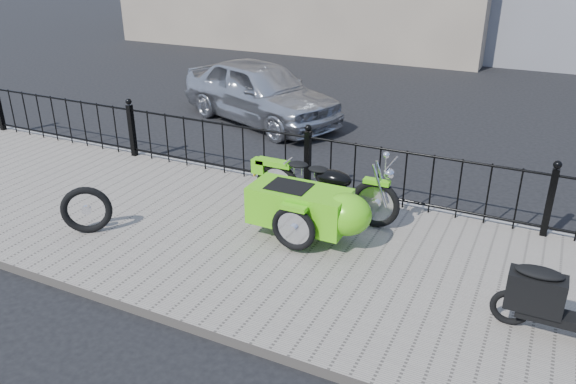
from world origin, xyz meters
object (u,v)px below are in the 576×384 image
at_px(scooter, 561,303).
at_px(sedan_car, 260,91).
at_px(spare_tire, 87,210).
at_px(motorcycle_sidecar, 316,204).

height_order(scooter, sedan_car, sedan_car).
bearing_deg(scooter, spare_tire, -176.12).
bearing_deg(sedan_car, scooter, -110.26).
relative_size(scooter, spare_tire, 2.22).
distance_m(motorcycle_sidecar, sedan_car, 5.70).
relative_size(motorcycle_sidecar, spare_tire, 3.37).
height_order(motorcycle_sidecar, spare_tire, motorcycle_sidecar).
height_order(scooter, spare_tire, scooter).
xyz_separation_m(spare_tire, sedan_car, (-0.54, 5.87, 0.23)).
height_order(motorcycle_sidecar, scooter, scooter).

